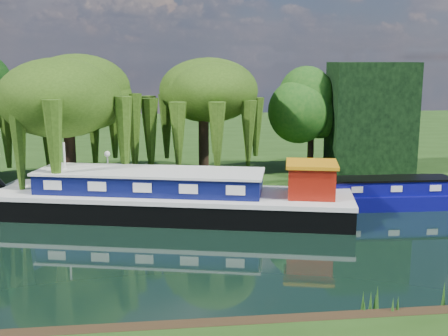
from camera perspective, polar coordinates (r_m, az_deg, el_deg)
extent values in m
plane|color=black|center=(26.59, -14.55, -8.50)|extent=(120.00, 120.00, 0.00)
cube|color=#1A360E|center=(59.55, -10.26, 2.74)|extent=(120.00, 52.00, 0.45)
cube|color=black|center=(31.69, -5.51, -4.03)|extent=(20.55, 9.06, 1.34)
cube|color=silver|center=(31.50, -5.54, -2.66)|extent=(20.68, 9.17, 0.25)
cube|color=#0B1149|center=(31.60, -7.54, -1.42)|extent=(12.84, 6.05, 1.06)
cube|color=silver|center=(31.48, -7.57, -0.36)|extent=(13.11, 6.32, 0.13)
cube|color=maroon|center=(30.58, 8.86, -1.30)|extent=(2.96, 2.96, 1.67)
cube|color=#C37C0D|center=(30.40, 8.91, 0.41)|extent=(3.30, 3.30, 0.18)
cylinder|color=silver|center=(32.99, -15.85, 0.21)|extent=(0.11, 0.11, 2.67)
cube|color=#0A0A69|center=(34.47, 14.71, -3.33)|extent=(13.40, 2.60, 1.00)
cube|color=#0A0A69|center=(34.26, 14.79, -1.85)|extent=(9.38, 1.93, 0.83)
cube|color=black|center=(34.16, 14.82, -1.07)|extent=(9.50, 2.04, 0.11)
cube|color=silver|center=(32.42, 9.46, -2.28)|extent=(0.67, 0.07, 0.36)
cube|color=silver|center=(33.08, 13.38, -2.16)|extent=(0.67, 0.07, 0.36)
cube|color=silver|center=(33.89, 17.13, -2.04)|extent=(0.67, 0.07, 0.36)
cube|color=silver|center=(34.83, 20.69, -1.92)|extent=(0.67, 0.07, 0.36)
cylinder|color=black|center=(36.52, -15.35, 1.42)|extent=(0.62, 0.62, 4.80)
ellipsoid|color=#26450E|center=(36.12, -15.64, 6.85)|extent=(6.70, 6.70, 4.33)
cylinder|color=black|center=(38.58, -2.07, 2.09)|extent=(0.63, 0.63, 4.49)
ellipsoid|color=#26450E|center=(38.20, -2.10, 6.89)|extent=(6.13, 6.13, 3.96)
cylinder|color=black|center=(41.90, 8.82, 3.08)|extent=(0.42, 0.42, 5.05)
ellipsoid|color=#144511|center=(41.66, 8.91, 5.89)|extent=(4.04, 4.04, 4.04)
cube|color=black|center=(41.94, 14.72, 4.88)|extent=(6.00, 3.00, 8.00)
cylinder|color=silver|center=(36.19, -11.71, -0.59)|extent=(0.10, 0.10, 2.20)
sphere|color=white|center=(35.96, -11.79, 1.41)|extent=(0.36, 0.36, 0.36)
cylinder|color=silver|center=(34.99, -19.32, -2.40)|extent=(0.16, 0.16, 1.00)
cylinder|color=silver|center=(34.13, -7.77, -2.20)|extent=(0.16, 0.16, 1.00)
cylinder|color=silver|center=(34.53, 2.23, -1.94)|extent=(0.16, 0.16, 1.00)
cone|color=#1A4A13|center=(20.34, 15.28, -13.14)|extent=(1.20, 1.20, 1.10)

